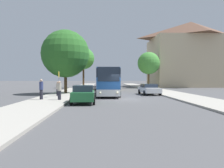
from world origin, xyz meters
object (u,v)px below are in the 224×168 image
object	(u,v)px
pedestrian_waiting_far	(58,89)
tree_right_near	(149,63)
tree_left_far	(65,54)
bus_rear	(105,79)
pedestrian_walking_back	(41,89)
pedestrian_waiting_near	(59,90)
parked_car_left_curb	(83,94)
bus_middle	(106,80)
bus_front	(108,81)
tree_left_near	(83,59)
bus_stop_sign	(59,81)
parked_car_right_near	(149,89)

from	to	relation	value
pedestrian_waiting_far	tree_right_near	xyz separation A→B (m)	(14.87, 22.46, 4.41)
pedestrian_waiting_far	tree_left_far	distance (m)	6.57
bus_rear	pedestrian_walking_back	xyz separation A→B (m)	(-6.15, -32.68, -0.74)
pedestrian_waiting_near	pedestrian_walking_back	bearing A→B (deg)	155.78
bus_rear	parked_car_left_curb	size ratio (longest dim) A/B	2.46
bus_middle	tree_left_far	distance (m)	12.67
parked_car_left_curb	pedestrian_waiting_far	size ratio (longest dim) A/B	2.59
parked_car_left_curb	bus_front	bearing A→B (deg)	73.61
bus_middle	tree_right_near	distance (m)	12.10
tree_left_near	bus_rear	bearing A→B (deg)	52.60
bus_stop_sign	tree_right_near	world-z (taller)	tree_right_near
bus_front	tree_left_far	xyz separation A→B (m)	(-5.58, 2.41, 3.62)
pedestrian_waiting_near	tree_left_near	bearing A→B (deg)	80.16
bus_front	tree_right_near	distance (m)	22.34
bus_rear	tree_right_near	size ratio (longest dim) A/B	1.34
bus_middle	tree_left_near	xyz separation A→B (m)	(-4.71, 6.82, 4.57)
bus_middle	bus_rear	world-z (taller)	bus_rear
bus_stop_sign	pedestrian_waiting_near	bearing A→B (deg)	-77.81
tree_left_near	pedestrian_walking_back	bearing A→B (deg)	-93.17
bus_middle	pedestrian_waiting_near	size ratio (longest dim) A/B	6.36
bus_stop_sign	pedestrian_waiting_far	bearing A→B (deg)	105.91
parked_car_left_curb	tree_left_far	bearing A→B (deg)	105.19
bus_middle	tree_left_far	size ratio (longest dim) A/B	1.31
tree_left_far	tree_right_near	xyz separation A→B (m)	(14.84, 17.59, -0.00)
pedestrian_waiting_near	tree_left_near	distance (m)	27.51
bus_middle	parked_car_right_near	xyz separation A→B (m)	(5.49, -12.39, -1.03)
parked_car_left_curb	tree_left_near	size ratio (longest dim) A/B	0.49
pedestrian_waiting_far	bus_stop_sign	bearing A→B (deg)	83.01
bus_stop_sign	bus_rear	bearing A→B (deg)	80.66
bus_stop_sign	pedestrian_waiting_far	distance (m)	1.94
parked_car_right_near	pedestrian_walking_back	size ratio (longest dim) A/B	2.53
bus_rear	bus_stop_sign	xyz separation A→B (m)	(-4.99, -30.32, -0.03)
pedestrian_walking_back	tree_left_near	size ratio (longest dim) A/B	0.22
pedestrian_waiting_near	pedestrian_walking_back	xyz separation A→B (m)	(-1.76, 0.43, 0.09)
bus_stop_sign	pedestrian_walking_back	xyz separation A→B (m)	(-1.16, -2.36, -0.72)
tree_right_near	pedestrian_waiting_far	bearing A→B (deg)	-123.50
bus_middle	tree_right_near	bearing A→B (deg)	37.92
bus_stop_sign	bus_middle	bearing A→B (deg)	73.90
pedestrian_waiting_far	tree_right_near	world-z (taller)	tree_right_near
bus_rear	pedestrian_waiting_far	distance (m)	29.19
pedestrian_walking_back	tree_left_far	world-z (taller)	tree_left_far
parked_car_right_near	pedestrian_waiting_far	size ratio (longest dim) A/B	2.98
pedestrian_walking_back	tree_right_near	xyz separation A→B (m)	(15.55, 26.48, 4.25)
pedestrian_waiting_near	tree_right_near	size ratio (longest dim) A/B	0.23
bus_front	tree_left_near	world-z (taller)	tree_left_near
pedestrian_walking_back	tree_left_far	xyz separation A→B (m)	(0.71, 8.88, 4.25)
pedestrian_waiting_near	tree_right_near	distance (m)	30.55
parked_car_right_near	bus_rear	bearing A→B (deg)	-80.72
tree_left_near	bus_stop_sign	bearing A→B (deg)	-90.73
bus_stop_sign	tree_left_near	world-z (taller)	tree_left_near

